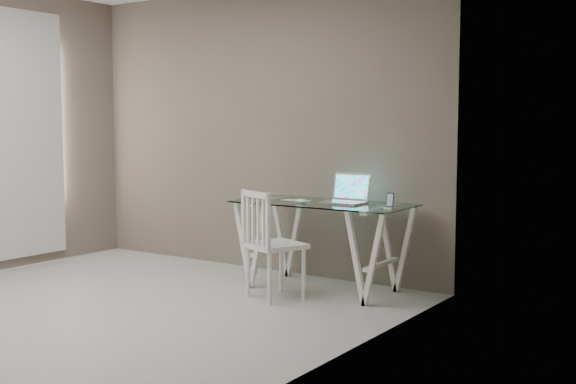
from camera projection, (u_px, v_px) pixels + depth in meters
name	position (u px, v px, depth m)	size (l,w,h in m)	color
room	(62.00, 79.00, 5.08)	(4.50, 4.52, 2.71)	#AAA7A3
desk	(323.00, 245.00, 6.08)	(1.50, 0.70, 0.75)	silver
chair	(268.00, 240.00, 5.75)	(0.52, 0.52, 0.88)	white
laptop	(347.00, 196.00, 6.02)	(0.35, 0.30, 0.24)	silver
keyboard	(296.00, 201.00, 6.14)	(0.26, 0.11, 0.01)	silver
mouse	(301.00, 201.00, 5.98)	(0.12, 0.07, 0.04)	silver
phone_dock	(390.00, 204.00, 5.59)	(0.07, 0.07, 0.12)	white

